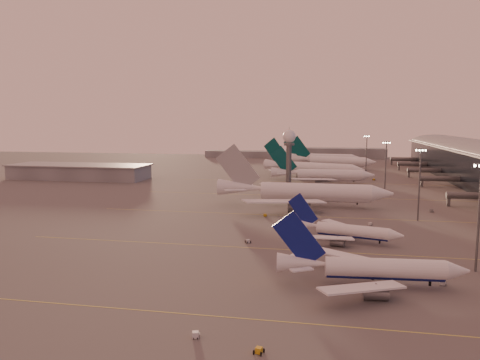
# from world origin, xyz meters

# --- Properties ---
(ground) EXTENTS (700.00, 700.00, 0.00)m
(ground) POSITION_xyz_m (0.00, 0.00, 0.00)
(ground) COLOR #5C5959
(ground) RESTS_ON ground
(taxiway_markings) EXTENTS (180.00, 185.25, 0.02)m
(taxiway_markings) POSITION_xyz_m (30.00, 56.00, 0.01)
(taxiway_markings) COLOR #D8D04C
(taxiway_markings) RESTS_ON ground
(hangar) EXTENTS (82.00, 27.00, 8.50)m
(hangar) POSITION_xyz_m (-120.00, 140.00, 4.32)
(hangar) COLOR slate
(hangar) RESTS_ON ground
(radar_tower) EXTENTS (6.40, 6.40, 31.10)m
(radar_tower) POSITION_xyz_m (5.00, 120.00, 20.95)
(radar_tower) COLOR #53565A
(radar_tower) RESTS_ON ground
(mast_a) EXTENTS (3.60, 0.56, 25.00)m
(mast_a) POSITION_xyz_m (58.00, 0.00, 13.74)
(mast_a) COLOR #53565A
(mast_a) RESTS_ON ground
(mast_b) EXTENTS (3.60, 0.56, 25.00)m
(mast_b) POSITION_xyz_m (55.00, 55.00, 13.74)
(mast_b) COLOR #53565A
(mast_b) RESTS_ON ground
(mast_c) EXTENTS (3.60, 0.56, 25.00)m
(mast_c) POSITION_xyz_m (50.00, 110.00, 13.74)
(mast_c) COLOR #53565A
(mast_c) RESTS_ON ground
(mast_d) EXTENTS (3.60, 0.56, 25.00)m
(mast_d) POSITION_xyz_m (48.00, 200.00, 13.74)
(mast_d) COLOR #53565A
(mast_d) RESTS_ON ground
(distant_horizon) EXTENTS (165.00, 37.50, 9.00)m
(distant_horizon) POSITION_xyz_m (2.62, 325.14, 3.89)
(distant_horizon) COLOR slate
(distant_horizon) RESTS_ON ground
(narrowbody_near) EXTENTS (39.83, 31.71, 15.56)m
(narrowbody_near) POSITION_xyz_m (33.77, -14.30, 3.15)
(narrowbody_near) COLOR white
(narrowbody_near) RESTS_ON ground
(narrowbody_mid) EXTENTS (32.43, 25.53, 12.96)m
(narrowbody_mid) POSITION_xyz_m (29.40, 21.94, 2.62)
(narrowbody_mid) COLOR white
(narrowbody_mid) RESTS_ON ground
(widebody_white) EXTENTS (70.42, 56.45, 24.78)m
(widebody_white) POSITION_xyz_m (15.04, 74.68, 4.30)
(widebody_white) COLOR white
(widebody_white) RESTS_ON ground
(greentail_a) EXTENTS (56.54, 45.64, 20.53)m
(greentail_a) POSITION_xyz_m (21.19, 145.82, 3.63)
(greentail_a) COLOR white
(greentail_a) RESTS_ON ground
(greentail_b) EXTENTS (62.46, 49.60, 23.61)m
(greentail_b) POSITION_xyz_m (14.93, 173.82, 4.17)
(greentail_b) COLOR white
(greentail_b) RESTS_ON ground
(greentail_c) EXTENTS (62.62, 49.98, 23.15)m
(greentail_c) POSITION_xyz_m (26.12, 228.38, 4.09)
(greentail_c) COLOR white
(greentail_c) RESTS_ON ground
(greentail_d) EXTENTS (60.92, 48.93, 22.17)m
(greentail_d) POSITION_xyz_m (19.19, 260.03, 3.92)
(greentail_d) COLOR white
(greentail_d) RESTS_ON ground
(gsv_truck_a) EXTENTS (5.59, 3.26, 2.13)m
(gsv_truck_a) POSITION_xyz_m (5.24, -43.55, 1.09)
(gsv_truck_a) COLOR silver
(gsv_truck_a) RESTS_ON ground
(gsv_tug_near) EXTENTS (2.58, 3.48, 0.89)m
(gsv_tug_near) POSITION_xyz_m (15.37, -46.69, 0.46)
(gsv_tug_near) COLOR gold
(gsv_tug_near) RESTS_ON ground
(gsv_catering_a) EXTENTS (6.03, 4.18, 4.54)m
(gsv_catering_a) POSITION_xyz_m (48.86, -10.88, 2.27)
(gsv_catering_a) COLOR silver
(gsv_catering_a) RESTS_ON ground
(gsv_tug_mid) EXTENTS (3.36, 3.63, 0.89)m
(gsv_tug_mid) POSITION_xyz_m (2.96, 14.79, 0.46)
(gsv_tug_mid) COLOR silver
(gsv_tug_mid) RESTS_ON ground
(gsv_truck_b) EXTENTS (5.12, 3.34, 1.95)m
(gsv_truck_b) POSITION_xyz_m (38.78, 44.37, 0.99)
(gsv_truck_b) COLOR silver
(gsv_truck_b) RESTS_ON ground
(gsv_truck_c) EXTENTS (5.30, 4.09, 2.05)m
(gsv_truck_c) POSITION_xyz_m (3.03, 51.90, 1.04)
(gsv_truck_c) COLOR gold
(gsv_truck_c) RESTS_ON ground
(gsv_catering_b) EXTENTS (5.80, 3.31, 4.49)m
(gsv_catering_b) POSITION_xyz_m (62.97, 71.59, 2.24)
(gsv_catering_b) COLOR slate
(gsv_catering_b) RESTS_ON ground
(gsv_tug_far) EXTENTS (2.78, 3.63, 0.92)m
(gsv_tug_far) POSITION_xyz_m (13.72, 100.17, 0.47)
(gsv_tug_far) COLOR silver
(gsv_tug_far) RESTS_ON ground
(gsv_truck_d) EXTENTS (3.12, 5.79, 2.22)m
(gsv_truck_d) POSITION_xyz_m (-9.32, 117.66, 1.13)
(gsv_truck_d) COLOR slate
(gsv_truck_d) RESTS_ON ground
(gsv_tug_hangar) EXTENTS (3.66, 2.48, 0.98)m
(gsv_tug_hangar) POSITION_xyz_m (50.02, 164.88, 0.50)
(gsv_tug_hangar) COLOR gold
(gsv_tug_hangar) RESTS_ON ground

